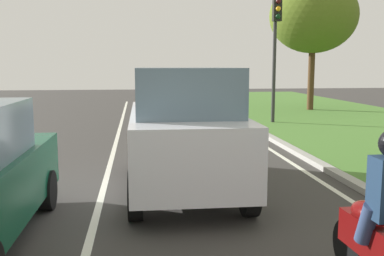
{
  "coord_description": "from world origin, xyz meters",
  "views": [
    {
      "loc": [
        -0.03,
        1.45,
        2.33
      ],
      "look_at": [
        0.93,
        9.32,
        1.2
      ],
      "focal_mm": 41.69,
      "sensor_mm": 36.0,
      "label": 1
    }
  ],
  "objects": [
    {
      "name": "lane_line_right_edge",
      "position": [
        3.6,
        14.0,
        0.0
      ],
      "size": [
        0.12,
        32.0,
        0.01
      ],
      "primitive_type": "cube",
      "color": "silver",
      "rests_on": "ground"
    },
    {
      "name": "traffic_light_near_right",
      "position": [
        5.32,
        18.46,
        3.47
      ],
      "size": [
        0.32,
        0.5,
        5.18
      ],
      "color": "#2D2D2D",
      "rests_on": "ground"
    },
    {
      "name": "tree_roadside_far",
      "position": [
        8.7,
        23.17,
        4.72
      ],
      "size": [
        4.32,
        4.32,
        6.57
      ],
      "color": "#4C331E",
      "rests_on": "ground"
    },
    {
      "name": "car_suv_ahead",
      "position": [
        0.8,
        9.47,
        1.17
      ],
      "size": [
        2.0,
        4.52,
        2.28
      ],
      "rotation": [
        0.0,
        0.0,
        -0.01
      ],
      "color": "silver",
      "rests_on": "ground"
    },
    {
      "name": "ground_plane",
      "position": [
        0.0,
        14.0,
        0.0
      ],
      "size": [
        60.0,
        60.0,
        0.0
      ],
      "primitive_type": "plane",
      "color": "#383533"
    },
    {
      "name": "curb_right",
      "position": [
        4.1,
        14.0,
        0.06
      ],
      "size": [
        0.24,
        48.0,
        0.12
      ],
      "primitive_type": "cube",
      "color": "#9E9B93",
      "rests_on": "ground"
    },
    {
      "name": "lane_line_center",
      "position": [
        -0.7,
        14.0,
        0.0
      ],
      "size": [
        0.12,
        32.0,
        0.01
      ],
      "primitive_type": "cube",
      "color": "silver",
      "rests_on": "ground"
    }
  ]
}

